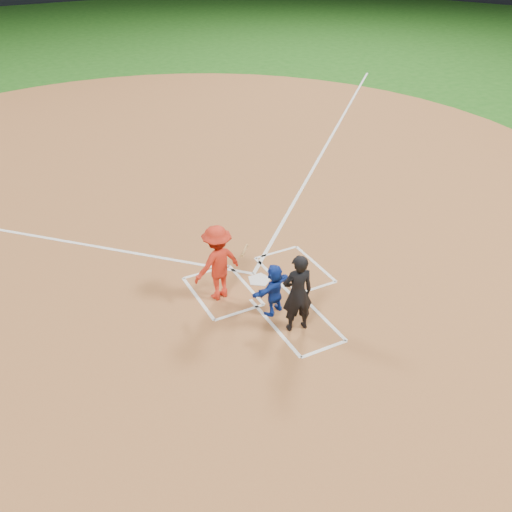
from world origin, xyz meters
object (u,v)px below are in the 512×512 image
umpire (298,293)px  catcher (274,289)px  home_plate (259,280)px  batter_at_plate (218,263)px

umpire → catcher: bearing=-68.3°
home_plate → umpire: 2.15m
home_plate → catcher: catcher is taller
umpire → batter_at_plate: size_ratio=1.00×
home_plate → batter_at_plate: batter_at_plate is taller
home_plate → umpire: size_ratio=0.33×
catcher → umpire: umpire is taller
batter_at_plate → home_plate: bearing=6.8°
home_plate → umpire: umpire is taller
umpire → batter_at_plate: (-0.97, 1.81, -0.00)m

